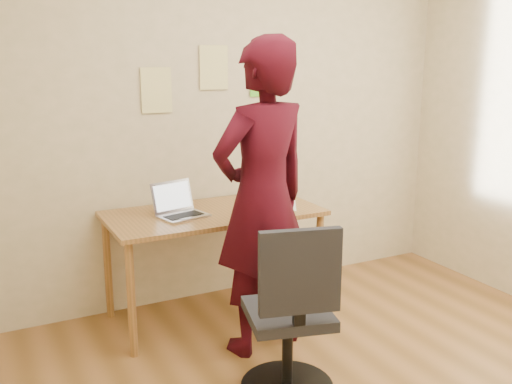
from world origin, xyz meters
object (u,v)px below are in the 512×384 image
laptop (179,208)px  office_chair (291,324)px  phone (263,213)px  desk (213,224)px  person (263,199)px

laptop → office_chair: 1.16m
laptop → phone: bearing=-36.6°
desk → phone: 0.35m
phone → office_chair: (-0.29, -0.87, -0.34)m
phone → person: size_ratio=0.06×
desk → phone: (0.26, -0.21, 0.09)m
phone → office_chair: office_chair is taller
laptop → person: size_ratio=0.19×
laptop → person: 0.64m
laptop → person: bearing=-71.9°
desk → person: 0.60m
laptop → person: (0.33, -0.53, 0.14)m
laptop → phone: size_ratio=3.00×
office_chair → person: (0.12, 0.55, 0.52)m
phone → person: person is taller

